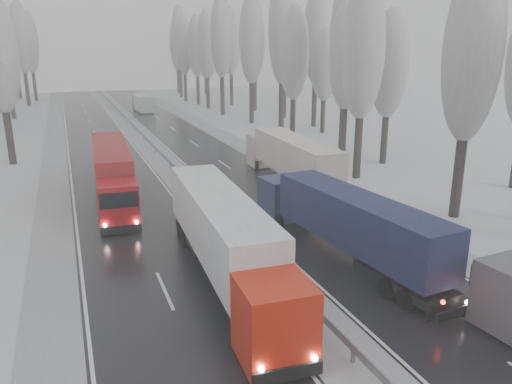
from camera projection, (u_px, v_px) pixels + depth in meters
carriageway_right at (245, 179)px, 43.09m from camera, size 7.50×200.00×0.03m
carriageway_left at (121, 191)px, 39.47m from camera, size 7.50×200.00×0.03m
median_slush at (186, 185)px, 41.28m from camera, size 3.00×200.00×0.04m
shoulder_right at (297, 174)px, 44.80m from camera, size 2.40×200.00×0.04m
shoulder_left at (54, 198)px, 37.77m from camera, size 2.40×200.00×0.04m
median_guardrail at (185, 178)px, 41.11m from camera, size 0.12×200.00×0.76m
tree_16 at (473, 52)px, 30.65m from camera, size 3.60×3.60×16.53m
tree_18 at (363, 51)px, 40.65m from camera, size 3.60×3.60×16.58m
tree_19 at (390, 65)px, 46.49m from camera, size 3.60×3.60×14.57m
tree_20 at (347, 56)px, 49.26m from camera, size 3.60×3.60×15.71m
tree_21 at (347, 37)px, 53.10m from camera, size 3.60×3.60×18.62m
tree_22 at (294, 54)px, 58.29m from camera, size 3.60×3.60×15.86m
tree_23 at (325, 65)px, 64.45m from camera, size 3.60×3.60×13.55m
tree_24 at (282, 29)px, 62.63m from camera, size 3.60×3.60×20.49m
tree_25 at (316, 36)px, 68.79m from camera, size 3.60×3.60×19.44m
tree_26 at (251, 39)px, 72.01m from camera, size 3.60×3.60×18.78m
tree_27 at (285, 45)px, 78.26m from camera, size 3.60×3.60×17.62m
tree_28 at (221, 37)px, 81.02m from camera, size 3.60×3.60×19.62m
tree_29 at (255, 43)px, 87.41m from camera, size 3.60×3.60×18.11m
tree_30 at (207, 44)px, 90.15m from camera, size 3.60×3.60×17.86m
tree_31 at (231, 42)px, 95.64m from camera, size 3.60×3.60×18.58m
tree_32 at (197, 46)px, 96.99m from camera, size 3.60×3.60×17.33m
tree_33 at (207, 56)px, 102.20m from camera, size 3.60×3.60×14.33m
tree_34 at (184, 46)px, 103.00m from camera, size 3.60×3.60×17.63m
tree_35 at (221, 44)px, 109.65m from camera, size 3.60×3.60×18.25m
tree_36 at (179, 38)px, 111.82m from camera, size 3.60×3.60×20.23m
tree_37 at (205, 49)px, 118.49m from camera, size 3.60×3.60×16.37m
tree_38 at (177, 45)px, 122.27m from camera, size 3.60×3.60×17.97m
tree_39 at (184, 50)px, 127.15m from camera, size 3.60×3.60×16.19m
tree_70 at (5, 47)px, 76.70m from camera, size 3.60×3.60×17.09m
tree_74 at (21, 38)px, 94.73m from camera, size 3.60×3.60×19.68m
tree_76 at (29, 43)px, 103.70m from camera, size 3.60×3.60×18.55m
tree_77 at (3, 56)px, 106.10m from camera, size 3.60×3.60×14.32m
tree_78 at (13, 40)px, 108.22m from camera, size 3.60×3.60×19.55m
tree_79 at (2, 47)px, 111.29m from camera, size 3.60×3.60×17.07m
truck_blue_box at (344, 219)px, 26.50m from camera, size 3.80×14.67×3.73m
truck_cream_box at (290, 157)px, 41.00m from camera, size 2.96×15.62×3.99m
box_truck_distant at (143, 103)px, 88.08m from camera, size 2.72×8.01×2.96m
truck_red_white at (225, 236)px, 23.48m from camera, size 3.31×16.15×4.12m
truck_red_red at (112, 170)px, 36.74m from camera, size 3.16×15.46×3.94m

